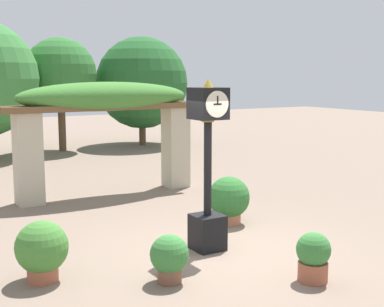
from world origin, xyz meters
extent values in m
plane|color=#7F6B5B|center=(0.00, 0.00, 0.00)|extent=(60.00, 60.00, 0.00)
cube|color=black|center=(-0.17, 0.19, 0.30)|extent=(0.49, 0.49, 0.60)
cylinder|color=black|center=(-0.17, 0.19, 1.38)|extent=(0.13, 0.13, 1.56)
cylinder|color=gold|center=(-0.17, 0.19, 2.18)|extent=(0.21, 0.21, 0.04)
cube|color=black|center=(-0.17, 0.19, 2.45)|extent=(0.51, 0.51, 0.51)
cylinder|color=beige|center=(-0.17, -0.07, 2.45)|extent=(0.42, 0.02, 0.42)
cylinder|color=beige|center=(-0.17, 0.46, 2.45)|extent=(0.42, 0.02, 0.42)
cube|color=black|center=(-0.17, -0.09, 2.45)|extent=(0.15, 0.01, 0.02)
cube|color=black|center=(-0.17, -0.09, 2.52)|extent=(0.02, 0.01, 0.14)
cone|color=gold|center=(-0.17, 0.19, 2.78)|extent=(0.18, 0.18, 0.14)
cube|color=#BCB299|center=(-1.90, 4.94, 1.04)|extent=(0.56, 0.56, 2.08)
cube|color=#BCB299|center=(1.90, 4.94, 1.04)|extent=(0.56, 0.56, 2.08)
cube|color=brown|center=(0.00, 4.65, 2.15)|extent=(4.97, 0.15, 0.14)
cube|color=brown|center=(0.00, 4.94, 2.15)|extent=(4.97, 0.15, 0.14)
cube|color=brown|center=(0.00, 5.22, 2.15)|extent=(4.97, 0.15, 0.14)
ellipsoid|color=#427F33|center=(0.00, 4.94, 2.40)|extent=(4.30, 1.16, 0.70)
cylinder|color=#B26B4C|center=(1.04, 1.29, 0.11)|extent=(0.48, 0.48, 0.22)
sphere|color=#2D6B2D|center=(1.04, 1.29, 0.53)|extent=(0.82, 0.82, 0.82)
cylinder|color=brown|center=(-1.42, -0.75, 0.10)|extent=(0.35, 0.35, 0.21)
sphere|color=#387A38|center=(-1.42, -0.75, 0.42)|extent=(0.55, 0.55, 0.55)
cylinder|color=#9E563D|center=(0.34, -1.77, 0.14)|extent=(0.42, 0.42, 0.29)
sphere|color=#387A38|center=(0.34, -1.77, 0.47)|extent=(0.49, 0.49, 0.49)
cylinder|color=#9E563D|center=(-2.94, 0.23, 0.11)|extent=(0.44, 0.44, 0.22)
sphere|color=#427F33|center=(-2.94, 0.23, 0.50)|extent=(0.75, 0.75, 0.75)
cylinder|color=brown|center=(1.44, 13.00, 1.00)|extent=(0.28, 0.28, 1.99)
sphere|color=#2D6B2D|center=(1.44, 13.00, 2.95)|extent=(2.75, 2.75, 2.75)
cylinder|color=brown|center=(4.89, 13.05, 0.63)|extent=(0.28, 0.28, 1.26)
sphere|color=#235B28|center=(4.89, 13.05, 2.59)|extent=(3.79, 3.79, 3.79)
camera|label=1|loc=(-4.89, -7.09, 2.91)|focal=50.00mm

